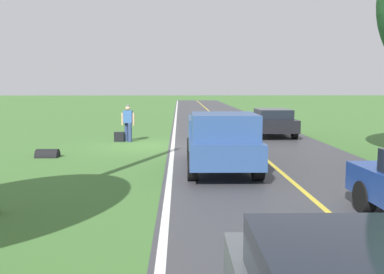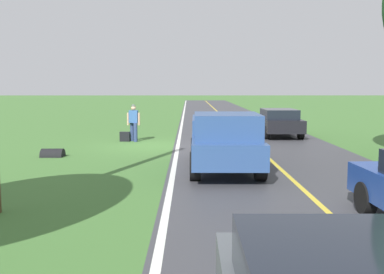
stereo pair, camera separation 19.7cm
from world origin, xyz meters
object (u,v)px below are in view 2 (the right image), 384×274
at_px(pickup_truck_passing, 225,140).
at_px(sedan_near_oncoming, 278,122).
at_px(suitcase_carried, 125,137).
at_px(hitchhiker_walking, 134,121).

bearing_deg(pickup_truck_passing, sedan_near_oncoming, -110.55).
bearing_deg(suitcase_carried, pickup_truck_passing, 34.97).
bearing_deg(hitchhiker_walking, pickup_truck_passing, 116.68).
xyz_separation_m(hitchhiker_walking, pickup_truck_passing, (-3.68, 7.33, -0.01)).
bearing_deg(hitchhiker_walking, suitcase_carried, 5.29).
xyz_separation_m(suitcase_carried, sedan_near_oncoming, (-7.67, -2.20, 0.53)).
height_order(hitchhiker_walking, pickup_truck_passing, pickup_truck_passing).
bearing_deg(sedan_near_oncoming, pickup_truck_passing, 69.45).
bearing_deg(pickup_truck_passing, suitcase_carried, -60.59).
bearing_deg(sedan_near_oncoming, suitcase_carried, 16.03).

